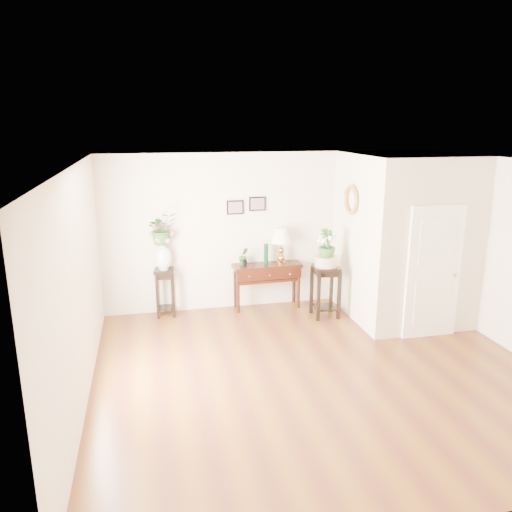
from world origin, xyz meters
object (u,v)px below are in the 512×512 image
object	(u,v)px
console_table	(267,286)
table_lamp	(281,244)
plant_stand_b	(325,291)
plant_stand_a	(165,292)

from	to	relation	value
console_table	table_lamp	bearing A→B (deg)	-2.24
table_lamp	plant_stand_b	distance (m)	1.15
console_table	plant_stand_a	size ratio (longest dim) A/B	1.47
table_lamp	plant_stand_a	distance (m)	2.23
plant_stand_a	plant_stand_b	distance (m)	2.79
console_table	plant_stand_b	distance (m)	1.09
plant_stand_b	plant_stand_a	bearing A→B (deg)	166.80
table_lamp	plant_stand_a	bearing A→B (deg)	180.00
table_lamp	plant_stand_b	size ratio (longest dim) A/B	0.72
plant_stand_a	plant_stand_b	xyz separation A→B (m)	(2.72, -0.64, 0.03)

